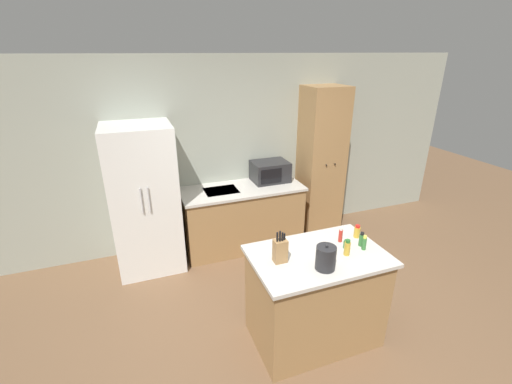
{
  "coord_description": "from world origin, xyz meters",
  "views": [
    {
      "loc": [
        -1.34,
        -2.17,
        2.63
      ],
      "look_at": [
        -0.02,
        1.4,
        1.05
      ],
      "focal_mm": 24.0,
      "sensor_mm": 36.0,
      "label": 1
    }
  ],
  "objects_px": {
    "spice_bottle_orange_cap": "(357,232)",
    "refrigerator": "(145,199)",
    "spice_bottle_short_red": "(364,243)",
    "pantry_cabinet": "(321,162)",
    "spice_bottle_green_herb": "(361,239)",
    "kettle": "(326,258)",
    "knife_block": "(280,250)",
    "spice_bottle_pale_salt": "(341,235)",
    "microwave": "(270,171)",
    "spice_bottle_amber_oil": "(346,244)",
    "spice_bottle_tall_dark": "(347,248)"
  },
  "relations": [
    {
      "from": "spice_bottle_short_red",
      "to": "spice_bottle_pale_salt",
      "type": "relative_size",
      "value": 0.94
    },
    {
      "from": "pantry_cabinet",
      "to": "knife_block",
      "type": "bearing_deg",
      "value": -128.19
    },
    {
      "from": "refrigerator",
      "to": "knife_block",
      "type": "height_order",
      "value": "refrigerator"
    },
    {
      "from": "spice_bottle_orange_cap",
      "to": "kettle",
      "type": "xyz_separation_m",
      "value": [
        -0.56,
        -0.35,
        0.04
      ]
    },
    {
      "from": "spice_bottle_amber_oil",
      "to": "spice_bottle_green_herb",
      "type": "height_order",
      "value": "spice_bottle_green_herb"
    },
    {
      "from": "pantry_cabinet",
      "to": "spice_bottle_pale_salt",
      "type": "distance_m",
      "value": 2.04
    },
    {
      "from": "microwave",
      "to": "knife_block",
      "type": "height_order",
      "value": "knife_block"
    },
    {
      "from": "pantry_cabinet",
      "to": "kettle",
      "type": "xyz_separation_m",
      "value": [
        -1.22,
        -2.17,
        -0.05
      ]
    },
    {
      "from": "knife_block",
      "to": "kettle",
      "type": "xyz_separation_m",
      "value": [
        0.31,
        -0.22,
        -0.01
      ]
    },
    {
      "from": "refrigerator",
      "to": "spice_bottle_pale_salt",
      "type": "xyz_separation_m",
      "value": [
        1.68,
        -1.73,
        0.09
      ]
    },
    {
      "from": "refrigerator",
      "to": "kettle",
      "type": "relative_size",
      "value": 8.06
    },
    {
      "from": "refrigerator",
      "to": "spice_bottle_orange_cap",
      "type": "bearing_deg",
      "value": -42.29
    },
    {
      "from": "refrigerator",
      "to": "knife_block",
      "type": "relative_size",
      "value": 6.08
    },
    {
      "from": "pantry_cabinet",
      "to": "knife_block",
      "type": "distance_m",
      "value": 2.48
    },
    {
      "from": "pantry_cabinet",
      "to": "microwave",
      "type": "relative_size",
      "value": 4.33
    },
    {
      "from": "spice_bottle_green_herb",
      "to": "spice_bottle_orange_cap",
      "type": "distance_m",
      "value": 0.16
    },
    {
      "from": "refrigerator",
      "to": "spice_bottle_tall_dark",
      "type": "bearing_deg",
      "value": -50.4
    },
    {
      "from": "pantry_cabinet",
      "to": "spice_bottle_pale_salt",
      "type": "height_order",
      "value": "pantry_cabinet"
    },
    {
      "from": "spice_bottle_tall_dark",
      "to": "kettle",
      "type": "relative_size",
      "value": 0.66
    },
    {
      "from": "spice_bottle_amber_oil",
      "to": "spice_bottle_pale_salt",
      "type": "relative_size",
      "value": 0.55
    },
    {
      "from": "spice_bottle_green_herb",
      "to": "spice_bottle_pale_salt",
      "type": "bearing_deg",
      "value": 137.24
    },
    {
      "from": "knife_block",
      "to": "spice_bottle_orange_cap",
      "type": "height_order",
      "value": "knife_block"
    },
    {
      "from": "spice_bottle_tall_dark",
      "to": "spice_bottle_amber_oil",
      "type": "distance_m",
      "value": 0.12
    },
    {
      "from": "spice_bottle_green_herb",
      "to": "refrigerator",
      "type": "bearing_deg",
      "value": 134.44
    },
    {
      "from": "knife_block",
      "to": "spice_bottle_amber_oil",
      "type": "height_order",
      "value": "knife_block"
    },
    {
      "from": "spice_bottle_tall_dark",
      "to": "spice_bottle_orange_cap",
      "type": "distance_m",
      "value": 0.36
    },
    {
      "from": "spice_bottle_short_red",
      "to": "spice_bottle_orange_cap",
      "type": "xyz_separation_m",
      "value": [
        0.07,
        0.21,
        -0.01
      ]
    },
    {
      "from": "spice_bottle_orange_cap",
      "to": "spice_bottle_pale_salt",
      "type": "bearing_deg",
      "value": -175.04
    },
    {
      "from": "spice_bottle_tall_dark",
      "to": "spice_bottle_amber_oil",
      "type": "xyz_separation_m",
      "value": [
        0.06,
        0.1,
        -0.03
      ]
    },
    {
      "from": "pantry_cabinet",
      "to": "spice_bottle_short_red",
      "type": "height_order",
      "value": "pantry_cabinet"
    },
    {
      "from": "spice_bottle_green_herb",
      "to": "kettle",
      "type": "height_order",
      "value": "kettle"
    },
    {
      "from": "microwave",
      "to": "spice_bottle_short_red",
      "type": "height_order",
      "value": "microwave"
    },
    {
      "from": "refrigerator",
      "to": "spice_bottle_short_red",
      "type": "distance_m",
      "value": 2.64
    },
    {
      "from": "spice_bottle_tall_dark",
      "to": "refrigerator",
      "type": "bearing_deg",
      "value": 129.6
    },
    {
      "from": "spice_bottle_tall_dark",
      "to": "kettle",
      "type": "bearing_deg",
      "value": -158.69
    },
    {
      "from": "microwave",
      "to": "knife_block",
      "type": "xyz_separation_m",
      "value": [
        -0.73,
        -1.99,
        0.02
      ]
    },
    {
      "from": "pantry_cabinet",
      "to": "spice_bottle_amber_oil",
      "type": "distance_m",
      "value": 2.15
    },
    {
      "from": "spice_bottle_short_red",
      "to": "spice_bottle_amber_oil",
      "type": "xyz_separation_m",
      "value": [
        -0.14,
        0.08,
        -0.03
      ]
    },
    {
      "from": "knife_block",
      "to": "kettle",
      "type": "distance_m",
      "value": 0.38
    },
    {
      "from": "knife_block",
      "to": "spice_bottle_orange_cap",
      "type": "distance_m",
      "value": 0.88
    },
    {
      "from": "spice_bottle_green_herb",
      "to": "spice_bottle_amber_oil",
      "type": "bearing_deg",
      "value": 174.57
    },
    {
      "from": "knife_block",
      "to": "spice_bottle_tall_dark",
      "type": "xyz_separation_m",
      "value": [
        0.6,
        -0.11,
        -0.04
      ]
    },
    {
      "from": "pantry_cabinet",
      "to": "spice_bottle_amber_oil",
      "type": "height_order",
      "value": "pantry_cabinet"
    },
    {
      "from": "spice_bottle_tall_dark",
      "to": "spice_bottle_short_red",
      "type": "relative_size",
      "value": 1.08
    },
    {
      "from": "microwave",
      "to": "spice_bottle_green_herb",
      "type": "height_order",
      "value": "microwave"
    },
    {
      "from": "pantry_cabinet",
      "to": "spice_bottle_orange_cap",
      "type": "xyz_separation_m",
      "value": [
        -0.66,
        -1.83,
        -0.09
      ]
    },
    {
      "from": "pantry_cabinet",
      "to": "knife_block",
      "type": "relative_size",
      "value": 7.19
    },
    {
      "from": "spice_bottle_green_herb",
      "to": "kettle",
      "type": "distance_m",
      "value": 0.54
    },
    {
      "from": "refrigerator",
      "to": "kettle",
      "type": "bearing_deg",
      "value": -57.32
    },
    {
      "from": "spice_bottle_orange_cap",
      "to": "refrigerator",
      "type": "bearing_deg",
      "value": 137.71
    }
  ]
}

